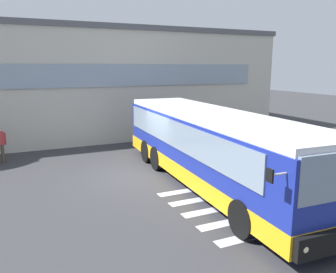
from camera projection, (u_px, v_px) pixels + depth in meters
name	position (u px, v px, depth m)	size (l,w,h in m)	color
ground_plane	(140.00, 175.00, 13.80)	(80.00, 90.00, 0.02)	#353538
bay_paint_stripes	(245.00, 204.00, 10.88)	(4.40, 3.96, 0.01)	silver
terminal_building	(70.00, 82.00, 23.24)	(25.19, 13.80, 6.55)	beige
bus_main_foreground	(211.00, 149.00, 12.41)	(3.53, 11.62, 2.70)	navy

